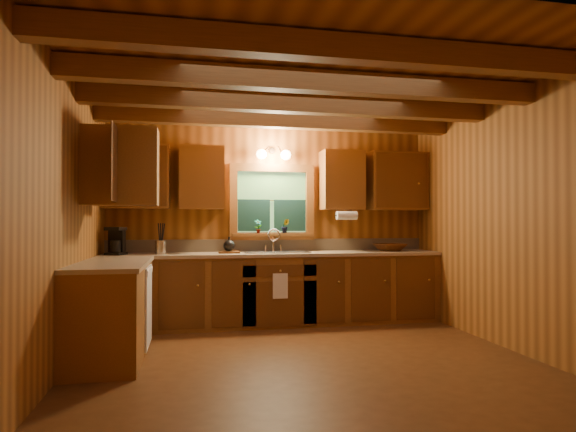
% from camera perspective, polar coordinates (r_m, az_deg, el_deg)
% --- Properties ---
extents(room, '(4.20, 4.20, 4.20)m').
position_cam_1_polar(room, '(4.52, 2.01, -0.49)').
color(room, '#502D13').
rests_on(room, ground).
extents(ceiling_beams, '(4.20, 2.54, 0.18)m').
position_cam_1_polar(ceiling_beams, '(4.68, 2.00, 14.24)').
color(ceiling_beams, brown).
rests_on(ceiling_beams, room).
extents(base_cabinets, '(4.20, 2.22, 0.86)m').
position_cam_1_polar(base_cabinets, '(5.77, -5.84, -9.23)').
color(base_cabinets, brown).
rests_on(base_cabinets, ground).
extents(countertop, '(4.20, 2.24, 0.04)m').
position_cam_1_polar(countertop, '(5.73, -5.71, -4.76)').
color(countertop, tan).
rests_on(countertop, base_cabinets).
extents(backsplash, '(4.20, 0.02, 0.16)m').
position_cam_1_polar(backsplash, '(6.38, -1.93, -3.46)').
color(backsplash, '#9C8769').
rests_on(backsplash, room).
extents(dishwasher_panel, '(0.02, 0.60, 0.80)m').
position_cam_1_polar(dishwasher_panel, '(5.16, -16.19, -10.20)').
color(dishwasher_panel, white).
rests_on(dishwasher_panel, base_cabinets).
extents(upper_cabinets, '(4.19, 1.77, 0.78)m').
position_cam_1_polar(upper_cabinets, '(5.87, -6.65, 4.72)').
color(upper_cabinets, brown).
rests_on(upper_cabinets, room).
extents(window, '(1.12, 0.08, 1.00)m').
position_cam_1_polar(window, '(6.36, -1.90, 1.47)').
color(window, brown).
rests_on(window, room).
extents(window_sill, '(1.06, 0.14, 0.04)m').
position_cam_1_polar(window_sill, '(6.31, -1.83, -2.22)').
color(window_sill, brown).
rests_on(window_sill, room).
extents(wall_sconce, '(0.45, 0.21, 0.17)m').
position_cam_1_polar(wall_sconce, '(6.29, -1.72, 7.31)').
color(wall_sconce, black).
rests_on(wall_sconce, room).
extents(paper_towel_roll, '(0.27, 0.11, 0.11)m').
position_cam_1_polar(paper_towel_roll, '(6.25, 6.97, 0.06)').
color(paper_towel_roll, white).
rests_on(paper_towel_roll, upper_cabinets).
extents(dish_towel, '(0.18, 0.01, 0.30)m').
position_cam_1_polar(dish_towel, '(5.81, -0.92, -8.28)').
color(dish_towel, white).
rests_on(dish_towel, base_cabinets).
extents(sink, '(0.82, 0.48, 0.43)m').
position_cam_1_polar(sink, '(6.10, -1.49, -4.75)').
color(sink, silver).
rests_on(sink, countertop).
extents(coffee_maker, '(0.18, 0.23, 0.33)m').
position_cam_1_polar(coffee_maker, '(6.01, -19.66, -2.81)').
color(coffee_maker, black).
rests_on(coffee_maker, countertop).
extents(utensil_crock, '(0.13, 0.13, 0.37)m').
position_cam_1_polar(utensil_crock, '(5.96, -14.86, -3.51)').
color(utensil_crock, silver).
rests_on(utensil_crock, countertop).
extents(cutting_board, '(0.26, 0.18, 0.02)m').
position_cam_1_polar(cutting_board, '(6.00, -6.99, -4.28)').
color(cutting_board, '#552E12').
rests_on(cutting_board, countertop).
extents(teakettle, '(0.14, 0.14, 0.18)m').
position_cam_1_polar(teakettle, '(6.00, -6.99, -3.50)').
color(teakettle, black).
rests_on(teakettle, cutting_board).
extents(wicker_basket, '(0.46, 0.46, 0.10)m').
position_cam_1_polar(wicker_basket, '(6.53, 11.98, -3.65)').
color(wicker_basket, '#48230C').
rests_on(wicker_basket, countertop).
extents(potted_plant_left, '(0.11, 0.09, 0.18)m').
position_cam_1_polar(potted_plant_left, '(6.26, -3.55, -1.21)').
color(potted_plant_left, '#552E12').
rests_on(potted_plant_left, window_sill).
extents(potted_plant_right, '(0.11, 0.09, 0.19)m').
position_cam_1_polar(potted_plant_right, '(6.32, -0.32, -1.19)').
color(potted_plant_right, '#552E12').
rests_on(potted_plant_right, window_sill).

